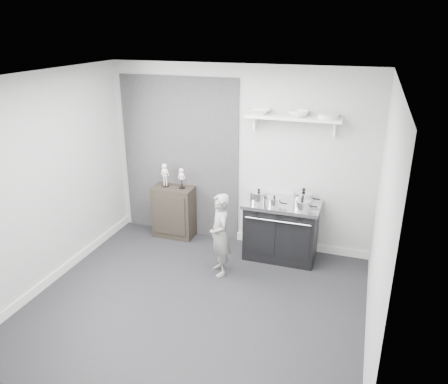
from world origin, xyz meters
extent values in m
plane|color=black|center=(0.00, 0.00, 0.00)|extent=(4.00, 4.00, 0.00)
cube|color=#AAAAA8|center=(0.00, 1.80, 1.35)|extent=(4.00, 0.02, 2.70)
cube|color=#AAAAA8|center=(0.00, -1.80, 1.35)|extent=(4.00, 0.02, 2.70)
cube|color=#AAAAA8|center=(-2.00, 0.00, 1.35)|extent=(0.02, 3.60, 2.70)
cube|color=#AAAAA8|center=(2.00, 0.00, 1.35)|extent=(0.02, 3.60, 2.70)
cube|color=silver|center=(0.00, 0.00, 2.70)|extent=(4.00, 3.60, 0.02)
cube|color=black|center=(-0.95, 1.79, 1.25)|extent=(1.90, 0.02, 2.50)
cube|color=silver|center=(1.00, 1.78, 0.06)|extent=(2.00, 0.03, 0.12)
cube|color=silver|center=(-1.98, 0.00, 0.06)|extent=(0.03, 3.60, 0.12)
cube|color=white|center=(0.80, 1.67, 2.02)|extent=(1.30, 0.26, 0.04)
cube|color=white|center=(0.25, 1.74, 1.90)|extent=(0.03, 0.12, 0.20)
cube|color=white|center=(1.35, 1.74, 1.90)|extent=(0.03, 0.12, 0.20)
cube|color=black|center=(0.75, 1.48, 0.40)|extent=(1.00, 0.60, 0.80)
cube|color=silver|center=(0.75, 1.48, 0.83)|extent=(1.06, 0.64, 0.05)
cube|color=black|center=(0.51, 1.18, 0.42)|extent=(0.42, 0.02, 0.52)
cube|color=black|center=(0.99, 1.18, 0.42)|extent=(0.42, 0.02, 0.52)
cylinder|color=silver|center=(0.75, 1.15, 0.70)|extent=(0.90, 0.02, 0.02)
cylinder|color=black|center=(0.45, 1.16, 0.78)|extent=(0.04, 0.03, 0.04)
cylinder|color=black|center=(0.75, 1.16, 0.78)|extent=(0.04, 0.03, 0.04)
cylinder|color=black|center=(1.05, 1.16, 0.78)|extent=(0.04, 0.03, 0.04)
cube|color=black|center=(-1.00, 1.61, 0.42)|extent=(0.64, 0.37, 0.83)
imported|color=gray|center=(0.06, 0.76, 0.58)|extent=(0.46, 0.50, 1.15)
cylinder|color=silver|center=(0.42, 1.38, 0.93)|extent=(0.24, 0.24, 0.15)
cylinder|color=silver|center=(0.42, 1.38, 1.01)|extent=(0.24, 0.24, 0.02)
sphere|color=black|center=(0.42, 1.38, 1.04)|extent=(0.04, 0.04, 0.04)
cylinder|color=black|center=(0.58, 1.38, 0.93)|extent=(0.10, 0.02, 0.02)
cylinder|color=silver|center=(1.02, 1.56, 0.93)|extent=(0.29, 0.29, 0.15)
cylinder|color=silver|center=(1.02, 1.56, 1.01)|extent=(0.30, 0.30, 0.02)
sphere|color=black|center=(1.02, 1.56, 1.05)|extent=(0.05, 0.05, 0.05)
cylinder|color=black|center=(1.21, 1.56, 0.93)|extent=(0.10, 0.02, 0.02)
cylinder|color=silver|center=(1.04, 1.33, 0.91)|extent=(0.23, 0.23, 0.11)
cylinder|color=silver|center=(1.04, 1.33, 0.97)|extent=(0.24, 0.24, 0.01)
sphere|color=black|center=(1.04, 1.33, 1.00)|extent=(0.04, 0.04, 0.04)
cylinder|color=black|center=(1.19, 1.33, 0.91)|extent=(0.10, 0.02, 0.02)
cylinder|color=silver|center=(0.66, 1.33, 0.90)|extent=(0.18, 0.18, 0.10)
cylinder|color=silver|center=(0.66, 1.33, 0.96)|extent=(0.19, 0.19, 0.01)
sphere|color=black|center=(0.66, 1.33, 0.99)|extent=(0.03, 0.03, 0.03)
cylinder|color=black|center=(0.79, 1.33, 0.90)|extent=(0.10, 0.02, 0.02)
imported|color=white|center=(0.32, 1.67, 2.08)|extent=(0.31, 0.31, 0.08)
imported|color=white|center=(0.86, 1.67, 2.08)|extent=(0.26, 0.26, 0.08)
cylinder|color=silver|center=(1.26, 1.67, 2.07)|extent=(0.27, 0.27, 0.06)
camera|label=1|loc=(1.76, -4.18, 3.21)|focal=35.00mm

